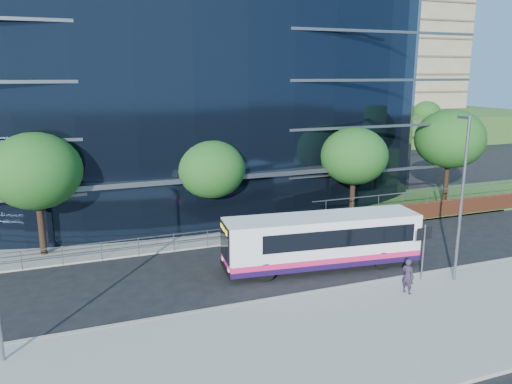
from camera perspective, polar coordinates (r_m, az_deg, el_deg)
name	(u,v)px	position (r m, az deg, el deg)	size (l,w,h in m)	color
ground	(324,283)	(25.13, 7.82, -10.25)	(200.00, 200.00, 0.00)	black
pavement_near	(384,329)	(21.30, 14.46, -14.90)	(80.00, 8.00, 0.15)	gray
kerb	(335,289)	(24.30, 8.97, -10.94)	(80.00, 0.25, 0.16)	gray
yellow_line_outer	(332,289)	(24.49, 8.73, -10.92)	(80.00, 0.08, 0.01)	gold
yellow_line_inner	(331,288)	(24.61, 8.55, -10.79)	(80.00, 0.08, 0.01)	gold
far_forecourt	(162,231)	(33.10, -10.74, -4.41)	(50.00, 8.00, 0.10)	gray
grass_verge	(511,193)	(48.06, 27.11, -0.09)	(36.00, 8.00, 0.12)	#2D511E
glass_office	(160,99)	(41.66, -10.93, 10.34)	(44.00, 23.10, 16.00)	black
retaining_wall	(512,201)	(42.62, 27.19, -0.90)	(34.00, 0.40, 2.11)	brown
guard_railings	(138,242)	(28.82, -13.30, -5.62)	(24.00, 0.05, 1.10)	slate
apartment_block	(332,67)	(88.62, 8.68, 13.91)	(60.00, 42.00, 30.00)	#2D511E
street_sign	(424,241)	(25.56, 18.64, -5.29)	(0.85, 0.09, 2.80)	slate
tree_far_a	(36,171)	(29.63, -23.87, 2.19)	(4.95, 4.95, 6.98)	black
tree_far_b	(211,169)	(31.29, -5.16, 2.61)	(4.29, 4.29, 6.05)	black
tree_far_c	(354,156)	(34.80, 11.15, 4.04)	(4.62, 4.62, 6.51)	black
tree_far_d	(450,139)	(40.90, 21.29, 5.67)	(5.28, 5.28, 7.44)	black
tree_dist_e	(341,115)	(69.91, 9.67, 8.66)	(4.62, 4.62, 6.51)	black
tree_dist_f	(426,113)	(80.74, 18.89, 8.51)	(4.29, 4.29, 6.05)	black
streetlight_east	(462,195)	(25.50, 22.47, -0.29)	(0.15, 0.77, 8.00)	slate
city_bus	(323,240)	(26.57, 7.71, -5.48)	(10.58, 3.49, 2.81)	white
pedestrian	(408,276)	(24.19, 16.96, -9.17)	(0.61, 0.40, 1.67)	#292031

